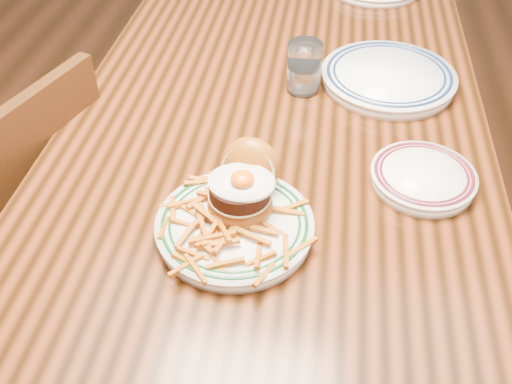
# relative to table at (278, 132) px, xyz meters

# --- Properties ---
(floor) EXTENTS (6.00, 6.00, 0.00)m
(floor) POSITION_rel_table_xyz_m (0.00, 0.00, -0.66)
(floor) COLOR black
(floor) RESTS_ON ground
(table) EXTENTS (0.85, 1.60, 0.75)m
(table) POSITION_rel_table_xyz_m (0.00, 0.00, 0.00)
(table) COLOR black
(table) RESTS_ON floor
(chair_left) EXTENTS (0.50, 0.50, 0.85)m
(chair_left) POSITION_rel_table_xyz_m (-0.56, -0.20, -0.21)
(chair_left) COLOR #3F1E0D
(chair_left) RESTS_ON floor
(main_plate) EXTENTS (0.25, 0.27, 0.12)m
(main_plate) POSITION_rel_table_xyz_m (-0.03, -0.38, 0.12)
(main_plate) COLOR white
(main_plate) RESTS_ON table
(side_plate) EXTENTS (0.18, 0.18, 0.03)m
(side_plate) POSITION_rel_table_xyz_m (0.28, -0.23, 0.10)
(side_plate) COLOR white
(side_plate) RESTS_ON table
(rear_plate) EXTENTS (0.29, 0.29, 0.03)m
(rear_plate) POSITION_rel_table_xyz_m (0.23, 0.09, 0.11)
(rear_plate) COLOR white
(rear_plate) RESTS_ON table
(water_glass) EXTENTS (0.07, 0.07, 0.11)m
(water_glass) POSITION_rel_table_xyz_m (0.05, 0.04, 0.14)
(water_glass) COLOR white
(water_glass) RESTS_ON table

